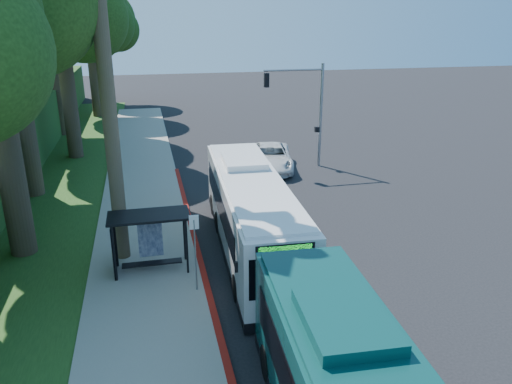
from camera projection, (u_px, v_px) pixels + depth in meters
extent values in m
plane|color=black|center=(294.00, 228.00, 24.76)|extent=(140.00, 140.00, 0.00)
cube|color=gray|center=(144.00, 241.00, 23.22)|extent=(4.50, 70.00, 0.12)
cube|color=maroon|center=(204.00, 277.00, 20.02)|extent=(0.25, 30.00, 0.13)
cube|color=#234719|center=(34.00, 212.00, 26.64)|extent=(8.00, 70.00, 0.06)
cube|color=black|center=(149.00, 216.00, 19.71)|extent=(3.20, 1.50, 0.10)
cube|color=black|center=(114.00, 249.00, 19.84)|extent=(0.06, 1.30, 2.20)
cube|color=navy|center=(150.00, 237.00, 20.77)|extent=(1.00, 0.12, 1.70)
cube|color=black|center=(152.00, 263.00, 20.30)|extent=(2.40, 0.40, 0.06)
cube|color=black|center=(116.00, 242.00, 20.40)|extent=(0.08, 0.08, 2.40)
cube|color=black|center=(184.00, 236.00, 20.99)|extent=(0.08, 0.08, 2.40)
cube|color=black|center=(114.00, 256.00, 19.30)|extent=(0.08, 0.08, 2.40)
cube|color=black|center=(187.00, 248.00, 19.88)|extent=(0.08, 0.08, 2.40)
cylinder|color=gray|center=(195.00, 257.00, 18.54)|extent=(0.06, 0.06, 3.00)
cube|color=white|center=(194.00, 222.00, 18.07)|extent=(0.35, 0.04, 0.55)
cylinder|color=gray|center=(321.00, 116.00, 33.76)|extent=(0.20, 0.20, 7.00)
cylinder|color=gray|center=(294.00, 70.00, 32.30)|extent=(4.00, 0.14, 0.14)
cube|color=black|center=(267.00, 80.00, 32.13)|extent=(0.30, 0.30, 0.90)
cube|color=black|center=(317.00, 129.00, 34.01)|extent=(0.25, 0.25, 0.35)
cylinder|color=#4C3F2D|center=(109.00, 109.00, 19.49)|extent=(0.60, 0.60, 13.00)
cylinder|color=#382B1E|center=(5.00, 138.00, 20.39)|extent=(1.10, 1.10, 10.50)
sphere|color=#1B380F|center=(20.00, 0.00, 17.86)|extent=(5.60, 5.60, 5.60)
cylinder|color=#382B1E|center=(19.00, 93.00, 27.30)|extent=(1.18, 1.18, 11.90)
cylinder|color=#382B1E|center=(68.00, 91.00, 35.31)|extent=(1.06, 1.06, 9.80)
sphere|color=#1B380F|center=(57.00, 0.00, 33.29)|extent=(8.40, 8.40, 8.40)
sphere|color=#1B380F|center=(83.00, 18.00, 32.85)|extent=(5.88, 5.88, 5.88)
sphere|color=#1B380F|center=(39.00, 13.00, 34.61)|extent=(5.46, 5.46, 5.46)
cylinder|color=#382B1E|center=(54.00, 70.00, 42.01)|extent=(1.14, 1.14, 11.20)
cylinder|color=#382B1E|center=(94.00, 72.00, 50.23)|extent=(1.02, 1.02, 9.10)
sphere|color=#1B380F|center=(88.00, 13.00, 48.35)|extent=(8.00, 8.00, 8.00)
sphere|color=#1B380F|center=(105.00, 24.00, 47.93)|extent=(5.60, 5.60, 5.60)
sphere|color=#1B380F|center=(75.00, 21.00, 49.61)|extent=(5.20, 5.20, 5.20)
cylinder|color=#382B1E|center=(109.00, 67.00, 57.90)|extent=(0.98, 0.98, 8.40)
sphere|color=#1B380F|center=(104.00, 20.00, 56.17)|extent=(7.00, 7.00, 7.00)
sphere|color=#1B380F|center=(117.00, 29.00, 55.82)|extent=(4.90, 4.90, 4.90)
sphere|color=#1B380F|center=(94.00, 27.00, 57.28)|extent=(4.55, 4.55, 4.55)
cube|color=silver|center=(252.00, 212.00, 21.78)|extent=(3.19, 12.60, 2.97)
cube|color=black|center=(252.00, 244.00, 22.30)|extent=(3.22, 12.66, 0.36)
cube|color=black|center=(250.00, 202.00, 22.17)|extent=(3.13, 9.85, 1.15)
cube|color=black|center=(284.00, 277.00, 15.96)|extent=(2.34, 0.22, 1.46)
cube|color=black|center=(232.00, 165.00, 27.41)|extent=(2.13, 0.22, 1.04)
cube|color=#19E533|center=(285.00, 249.00, 15.62)|extent=(1.73, 0.18, 0.29)
cube|color=silver|center=(251.00, 179.00, 21.27)|extent=(2.95, 11.96, 0.12)
cube|color=silver|center=(244.00, 162.00, 23.14)|extent=(1.97, 2.68, 0.36)
cylinder|color=black|center=(238.00, 288.00, 18.32)|extent=(0.36, 1.05, 1.04)
cylinder|color=black|center=(301.00, 282.00, 18.73)|extent=(0.36, 1.05, 1.04)
cylinder|color=black|center=(214.00, 204.00, 26.43)|extent=(0.36, 1.05, 1.04)
cylinder|color=black|center=(259.00, 201.00, 26.83)|extent=(0.36, 1.05, 1.04)
cube|color=black|center=(298.00, 283.00, 15.38)|extent=(2.12, 0.23, 1.04)
cube|color=#0A3736|center=(345.00, 321.00, 11.12)|extent=(1.98, 2.68, 0.36)
cylinder|color=black|center=(269.00, 362.00, 14.41)|extent=(0.36, 1.05, 1.04)
cylinder|color=black|center=(348.00, 353.00, 14.80)|extent=(0.36, 1.05, 1.04)
imported|color=silver|center=(271.00, 157.00, 33.91)|extent=(3.88, 6.43, 1.67)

